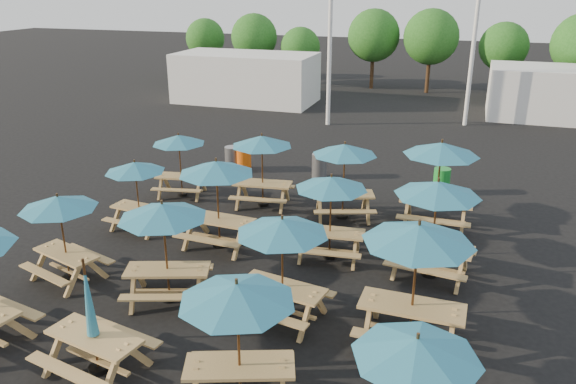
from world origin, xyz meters
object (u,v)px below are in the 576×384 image
(picnic_unit_7, at_px, (262,146))
(waste_bin_0, at_px, (232,158))
(picnic_unit_6, at_px, (216,173))
(picnic_unit_14, at_px, (437,195))
(picnic_unit_1, at_px, (59,208))
(picnic_unit_8, at_px, (237,301))
(picnic_unit_2, at_px, (135,172))
(picnic_unit_13, at_px, (418,242))
(picnic_unit_4, at_px, (92,327))
(waste_bin_2, at_px, (319,166))
(waste_bin_1, at_px, (244,160))
(waste_bin_3, at_px, (442,181))
(picnic_unit_3, at_px, (179,144))
(picnic_unit_10, at_px, (331,188))
(picnic_unit_11, at_px, (345,155))
(picnic_unit_15, at_px, (441,155))
(picnic_unit_9, at_px, (282,233))
(picnic_unit_12, at_px, (416,357))
(picnic_unit_5, at_px, (163,218))

(picnic_unit_7, xyz_separation_m, waste_bin_0, (-2.38, 3.08, -1.53))
(picnic_unit_6, bearing_deg, picnic_unit_14, 4.45)
(picnic_unit_1, bearing_deg, picnic_unit_8, -8.45)
(picnic_unit_2, height_order, picnic_unit_13, picnic_unit_13)
(picnic_unit_4, distance_m, waste_bin_2, 11.80)
(picnic_unit_13, relative_size, waste_bin_1, 2.92)
(picnic_unit_7, relative_size, waste_bin_3, 2.62)
(picnic_unit_3, height_order, picnic_unit_10, picnic_unit_10)
(picnic_unit_3, height_order, picnic_unit_14, picnic_unit_14)
(picnic_unit_3, relative_size, picnic_unit_11, 0.87)
(picnic_unit_8, distance_m, picnic_unit_15, 8.85)
(picnic_unit_9, xyz_separation_m, picnic_unit_11, (-0.01, 5.70, 0.01))
(picnic_unit_7, bearing_deg, waste_bin_0, 120.97)
(picnic_unit_12, bearing_deg, picnic_unit_1, 166.00)
(picnic_unit_7, bearing_deg, picnic_unit_3, 173.13)
(picnic_unit_9, height_order, waste_bin_1, picnic_unit_9)
(picnic_unit_6, bearing_deg, waste_bin_2, 83.59)
(picnic_unit_4, bearing_deg, waste_bin_0, 112.67)
(picnic_unit_3, distance_m, picnic_unit_13, 10.09)
(picnic_unit_7, bearing_deg, picnic_unit_13, -54.90)
(picnic_unit_2, distance_m, picnic_unit_8, 7.95)
(picnic_unit_2, relative_size, picnic_unit_5, 0.84)
(picnic_unit_1, distance_m, picnic_unit_15, 9.97)
(picnic_unit_15, bearing_deg, waste_bin_0, 158.65)
(picnic_unit_10, distance_m, picnic_unit_12, 6.66)
(picnic_unit_1, bearing_deg, picnic_unit_6, 63.21)
(waste_bin_0, bearing_deg, picnic_unit_11, -32.87)
(picnic_unit_9, bearing_deg, picnic_unit_1, -169.86)
(picnic_unit_5, xyz_separation_m, picnic_unit_10, (2.90, 3.12, -0.10))
(picnic_unit_6, bearing_deg, waste_bin_0, 113.79)
(picnic_unit_10, height_order, picnic_unit_15, picnic_unit_15)
(picnic_unit_8, bearing_deg, picnic_unit_10, 69.36)
(picnic_unit_4, height_order, waste_bin_0, picnic_unit_4)
(picnic_unit_1, height_order, picnic_unit_13, picnic_unit_13)
(picnic_unit_7, bearing_deg, picnic_unit_12, -64.66)
(picnic_unit_8, xyz_separation_m, picnic_unit_11, (-0.15, 8.35, -0.01))
(picnic_unit_3, bearing_deg, picnic_unit_1, -99.69)
(picnic_unit_1, height_order, waste_bin_2, picnic_unit_1)
(picnic_unit_5, xyz_separation_m, picnic_unit_14, (5.45, 2.96, 0.09))
(picnic_unit_1, xyz_separation_m, waste_bin_3, (8.06, 8.75, -1.40))
(picnic_unit_3, bearing_deg, picnic_unit_11, -12.63)
(picnic_unit_11, height_order, waste_bin_3, picnic_unit_11)
(picnic_unit_4, bearing_deg, waste_bin_3, 76.14)
(picnic_unit_13, xyz_separation_m, waste_bin_0, (-7.68, 8.98, -1.76))
(picnic_unit_9, xyz_separation_m, waste_bin_3, (2.67, 8.73, -1.54))
(picnic_unit_13, xyz_separation_m, waste_bin_1, (-7.19, 8.94, -1.76))
(picnic_unit_14, xyz_separation_m, picnic_unit_15, (-0.12, 2.96, 0.11))
(picnic_unit_7, xyz_separation_m, picnic_unit_9, (2.64, -5.87, 0.00))
(picnic_unit_9, height_order, picnic_unit_14, picnic_unit_14)
(picnic_unit_7, distance_m, picnic_unit_12, 10.54)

